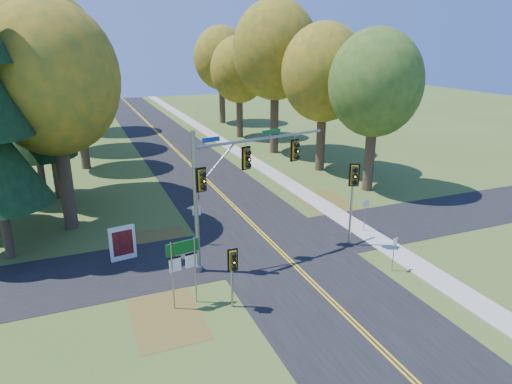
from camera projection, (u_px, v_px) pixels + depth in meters
name	position (u px, v px, depth m)	size (l,w,h in m)	color
ground	(287.00, 258.00, 25.82)	(160.00, 160.00, 0.00)	#42591F
road_main	(287.00, 258.00, 25.82)	(8.00, 160.00, 0.02)	black
road_cross	(273.00, 244.00, 27.57)	(60.00, 6.00, 0.02)	black
centerline_left	(285.00, 258.00, 25.77)	(0.10, 160.00, 0.01)	gold
centerline_right	(289.00, 257.00, 25.85)	(0.10, 160.00, 0.01)	gold
sidewalk_east	(378.00, 240.00, 28.02)	(1.60, 160.00, 0.06)	#9E998E
leaf_patch_w_near	(159.00, 248.00, 27.01)	(4.00, 6.00, 0.00)	brown
leaf_patch_e	(335.00, 208.00, 33.51)	(3.50, 8.00, 0.00)	brown
leaf_patch_w_far	(166.00, 315.00, 20.51)	(3.00, 5.00, 0.00)	brown
tree_w_a	(53.00, 80.00, 27.08)	(8.00, 8.00, 14.15)	#38281C
tree_e_a	(376.00, 84.00, 34.93)	(7.20, 7.20, 12.73)	#38281C
tree_w_b	(44.00, 60.00, 32.65)	(8.60, 8.60, 15.38)	#38281C
tree_e_b	(324.00, 73.00, 40.58)	(7.60, 7.60, 13.33)	#38281C
tree_w_c	(77.00, 84.00, 41.39)	(6.80, 6.80, 11.91)	#38281C
tree_e_c	(276.00, 51.00, 46.76)	(8.80, 8.80, 15.79)	#38281C
tree_w_d	(66.00, 59.00, 48.25)	(8.20, 8.20, 14.56)	#38281C
tree_e_d	(239.00, 70.00, 55.38)	(7.00, 7.00, 12.32)	#38281C
tree_w_e	(75.00, 53.00, 58.17)	(8.40, 8.40, 14.97)	#38281C
tree_e_e	(221.00, 58.00, 64.91)	(7.80, 7.80, 13.74)	#38281C
pine_c	(25.00, 70.00, 32.16)	(5.60, 5.60, 20.56)	#38281C
traffic_mast	(231.00, 178.00, 23.89)	(8.22, 2.16, 7.59)	gray
east_signal_pole	(353.00, 184.00, 26.03)	(0.56, 0.68, 5.14)	#9A9FA3
ped_signal_pole	(233.00, 265.00, 20.24)	(0.48, 0.56, 3.05)	gray
route_sign_cluster	(183.00, 260.00, 20.53)	(1.54, 0.30, 3.33)	gray
info_kiosk	(123.00, 243.00, 25.35)	(1.45, 0.41, 1.99)	silver
reg_sign_e_north	(365.00, 209.00, 28.94)	(0.41, 0.16, 2.20)	gray
reg_sign_e_south	(394.00, 248.00, 24.00)	(0.36, 0.15, 1.95)	gray
reg_sign_w	(197.00, 218.00, 26.97)	(0.48, 0.13, 2.51)	gray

